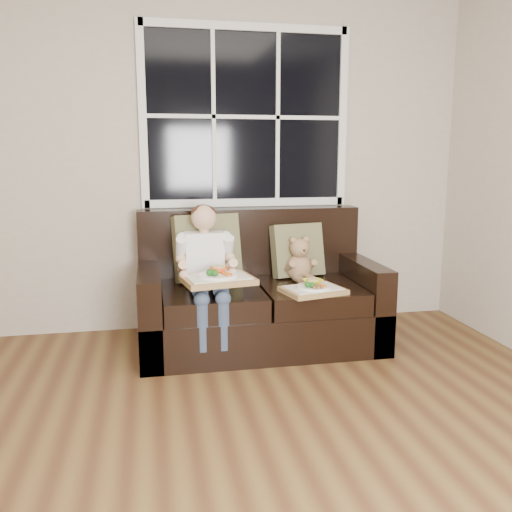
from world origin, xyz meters
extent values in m
cube|color=#C1B3A0|center=(0.00, 2.50, 1.35)|extent=(4.50, 0.02, 2.70)
cube|color=black|center=(0.50, 2.48, 1.65)|extent=(1.50, 0.02, 1.25)
cube|color=white|center=(0.50, 2.47, 0.99)|extent=(1.58, 0.04, 0.06)
cube|color=white|center=(0.50, 2.47, 2.30)|extent=(1.58, 0.04, 0.06)
cube|color=white|center=(-0.28, 2.47, 1.65)|extent=(0.06, 0.04, 1.37)
cube|color=white|center=(1.28, 2.47, 1.65)|extent=(0.06, 0.04, 1.37)
cube|color=white|center=(0.50, 2.47, 1.65)|extent=(1.50, 0.03, 0.03)
cube|color=black|center=(0.50, 1.95, 0.15)|extent=(1.70, 0.90, 0.30)
cube|color=black|center=(-0.27, 1.95, 0.30)|extent=(0.15, 0.90, 0.60)
cube|color=black|center=(1.28, 1.95, 0.30)|extent=(0.15, 0.90, 0.60)
cube|color=black|center=(0.50, 2.33, 0.63)|extent=(1.70, 0.18, 0.66)
cube|color=black|center=(0.15, 1.87, 0.38)|extent=(0.68, 0.72, 0.15)
cube|color=black|center=(0.85, 1.87, 0.38)|extent=(0.68, 0.72, 0.15)
cube|color=olive|center=(0.15, 2.17, 0.69)|extent=(0.52, 0.31, 0.50)
cube|color=olive|center=(0.84, 2.17, 0.65)|extent=(0.43, 0.26, 0.41)
cube|color=white|center=(0.12, 2.00, 0.65)|extent=(0.27, 0.17, 0.37)
sphere|color=#D7A683|center=(0.12, 1.99, 0.94)|extent=(0.18, 0.18, 0.18)
ellipsoid|color=#3D2113|center=(0.12, 2.00, 0.96)|extent=(0.18, 0.18, 0.13)
cylinder|color=#303E55|center=(0.05, 1.79, 0.50)|extent=(0.10, 0.33, 0.10)
cylinder|color=#303E55|center=(0.18, 1.79, 0.50)|extent=(0.10, 0.33, 0.10)
cylinder|color=#303E55|center=(0.05, 1.54, 0.29)|extent=(0.09, 0.09, 0.31)
cylinder|color=#303E55|center=(0.18, 1.54, 0.29)|extent=(0.09, 0.09, 0.31)
cylinder|color=#D7A683|center=(-0.04, 1.88, 0.69)|extent=(0.07, 0.33, 0.26)
cylinder|color=#D7A683|center=(0.28, 1.88, 0.69)|extent=(0.07, 0.33, 0.26)
ellipsoid|color=#997C51|center=(0.82, 2.06, 0.54)|extent=(0.21, 0.19, 0.20)
sphere|color=#997C51|center=(0.82, 2.05, 0.69)|extent=(0.16, 0.16, 0.14)
sphere|color=#997C51|center=(0.77, 2.05, 0.75)|extent=(0.05, 0.05, 0.05)
sphere|color=#997C51|center=(0.87, 2.05, 0.75)|extent=(0.05, 0.05, 0.05)
sphere|color=#997C51|center=(0.82, 1.99, 0.67)|extent=(0.05, 0.05, 0.05)
sphere|color=black|center=(0.82, 1.97, 0.68)|extent=(0.02, 0.02, 0.02)
cylinder|color=#997C51|center=(0.78, 1.95, 0.48)|extent=(0.07, 0.12, 0.05)
cylinder|color=#997C51|center=(0.87, 1.95, 0.48)|extent=(0.07, 0.12, 0.05)
cube|color=#A5834A|center=(0.17, 1.68, 0.56)|extent=(0.50, 0.42, 0.04)
cube|color=silver|center=(0.17, 1.68, 0.59)|extent=(0.44, 0.35, 0.01)
cylinder|color=white|center=(0.17, 1.67, 0.60)|extent=(0.26, 0.26, 0.02)
imported|color=#F75114|center=(0.18, 1.72, 0.62)|extent=(0.14, 0.14, 0.04)
cylinder|color=#DBC477|center=(0.18, 1.72, 0.63)|extent=(0.10, 0.10, 0.02)
ellipsoid|color=#225B1D|center=(0.11, 1.63, 0.63)|extent=(0.05, 0.05, 0.04)
ellipsoid|color=#225B1D|center=(0.14, 1.61, 0.63)|extent=(0.05, 0.05, 0.04)
cylinder|color=orange|center=(0.22, 1.62, 0.61)|extent=(0.05, 0.07, 0.02)
cube|color=#A5834A|center=(0.81, 1.65, 0.47)|extent=(0.45, 0.38, 0.03)
cube|color=silver|center=(0.81, 1.65, 0.49)|extent=(0.39, 0.33, 0.01)
cylinder|color=white|center=(0.81, 1.64, 0.50)|extent=(0.22, 0.22, 0.01)
imported|color=yellow|center=(0.82, 1.68, 0.52)|extent=(0.16, 0.16, 0.03)
cylinder|color=#DBC477|center=(0.82, 1.68, 0.52)|extent=(0.08, 0.08, 0.02)
ellipsoid|color=#225B1D|center=(0.76, 1.60, 0.52)|extent=(0.04, 0.04, 0.04)
ellipsoid|color=#225B1D|center=(0.79, 1.59, 0.52)|extent=(0.04, 0.04, 0.04)
cylinder|color=orange|center=(0.85, 1.60, 0.51)|extent=(0.04, 0.06, 0.01)
cylinder|color=#955E30|center=(0.81, 1.58, 0.51)|extent=(0.03, 0.08, 0.02)
camera|label=1|loc=(-0.25, -1.75, 1.38)|focal=38.00mm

